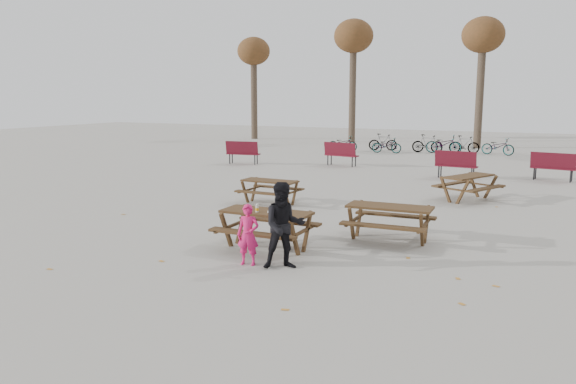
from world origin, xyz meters
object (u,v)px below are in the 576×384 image
at_px(food_tray, 273,212).
at_px(picnic_table_far, 468,188).
at_px(picnic_table_north, 270,192).
at_px(picnic_table_east, 389,223).
at_px(adult, 284,226).
at_px(child, 248,235).
at_px(main_picnic_table, 266,220).
at_px(soda_bottle, 257,209).

relative_size(food_tray, picnic_table_far, 0.11).
relative_size(picnic_table_north, picnic_table_far, 0.92).
relative_size(picnic_table_east, picnic_table_far, 1.03).
bearing_deg(adult, child, 153.62).
distance_m(main_picnic_table, picnic_table_far, 7.75).
height_order(adult, picnic_table_north, adult).
bearing_deg(child, picnic_table_north, 101.99).
xyz_separation_m(food_tray, picnic_table_north, (-2.28, 4.30, -0.45)).
height_order(soda_bottle, child, child).
bearing_deg(picnic_table_east, soda_bottle, -141.42).
xyz_separation_m(adult, picnic_table_far, (2.02, 8.18, -0.41)).
distance_m(main_picnic_table, food_tray, 0.29).
bearing_deg(food_tray, main_picnic_table, 156.52).
height_order(main_picnic_table, food_tray, food_tray).
bearing_deg(food_tray, soda_bottle, -161.57).
distance_m(child, adult, 0.71).
distance_m(food_tray, picnic_table_north, 4.89).
relative_size(soda_bottle, adult, 0.11).
xyz_separation_m(main_picnic_table, soda_bottle, (-0.11, -0.18, 0.26)).
height_order(picnic_table_east, picnic_table_far, picnic_table_east).
height_order(main_picnic_table, picnic_table_east, main_picnic_table).
height_order(main_picnic_table, child, child).
xyz_separation_m(food_tray, picnic_table_east, (1.85, 1.74, -0.41)).
xyz_separation_m(main_picnic_table, picnic_table_north, (-2.09, 4.22, -0.25)).
height_order(food_tray, adult, adult).
bearing_deg(food_tray, picnic_table_far, 69.61).
xyz_separation_m(food_tray, child, (0.00, -0.99, -0.24)).
xyz_separation_m(soda_bottle, adult, (0.98, -0.81, -0.07)).
distance_m(adult, picnic_table_far, 8.43).
bearing_deg(adult, picnic_table_far, 42.51).
xyz_separation_m(soda_bottle, picnic_table_east, (2.15, 1.84, -0.47)).
bearing_deg(picnic_table_far, picnic_table_north, 146.15).
xyz_separation_m(main_picnic_table, picnic_table_east, (2.04, 1.66, -0.21)).
bearing_deg(picnic_table_north, main_picnic_table, -62.00).
height_order(main_picnic_table, soda_bottle, soda_bottle).
bearing_deg(soda_bottle, picnic_table_east, 40.59).
bearing_deg(picnic_table_north, food_tray, -60.47).
bearing_deg(child, picnic_table_east, 44.58).
height_order(food_tray, picnic_table_east, food_tray).
bearing_deg(picnic_table_east, picnic_table_north, 146.26).
distance_m(food_tray, adult, 1.13).
xyz_separation_m(adult, picnic_table_north, (-2.96, 5.21, -0.43)).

